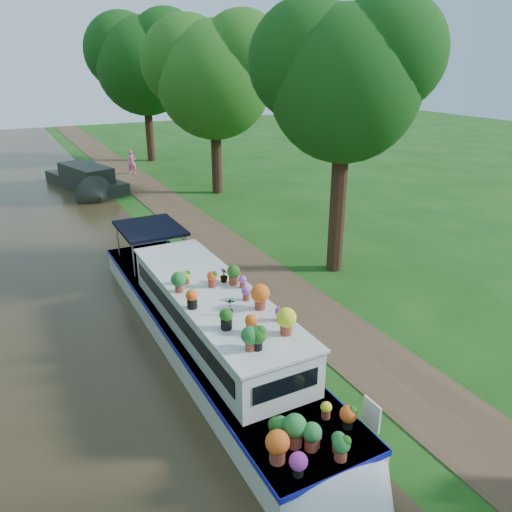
# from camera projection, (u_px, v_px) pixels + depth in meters

# --- Properties ---
(ground) EXTENTS (100.00, 100.00, 0.00)m
(ground) POSITION_uv_depth(u_px,v_px,m) (286.00, 331.00, 13.81)
(ground) COLOR #154210
(ground) RESTS_ON ground
(canal_water) EXTENTS (10.00, 100.00, 0.02)m
(canal_water) POSITION_uv_depth(u_px,v_px,m) (57.00, 394.00, 11.21)
(canal_water) COLOR #2D2414
(canal_water) RESTS_ON ground
(towpath) EXTENTS (2.20, 100.00, 0.03)m
(towpath) POSITION_uv_depth(u_px,v_px,m) (321.00, 321.00, 14.32)
(towpath) COLOR #453120
(towpath) RESTS_ON ground
(plant_boat) EXTENTS (2.29, 13.52, 2.27)m
(plant_boat) POSITION_uv_depth(u_px,v_px,m) (214.00, 328.00, 12.30)
(plant_boat) COLOR silver
(plant_boat) RESTS_ON canal_water
(tree_near_overhang) EXTENTS (5.52, 5.28, 8.99)m
(tree_near_overhang) POSITION_uv_depth(u_px,v_px,m) (344.00, 73.00, 15.53)
(tree_near_overhang) COLOR black
(tree_near_overhang) RESTS_ON ground
(tree_near_mid) EXTENTS (6.90, 6.60, 9.40)m
(tree_near_mid) POSITION_uv_depth(u_px,v_px,m) (213.00, 71.00, 25.78)
(tree_near_mid) COLOR black
(tree_near_mid) RESTS_ON ground
(tree_near_far) EXTENTS (7.59, 7.26, 10.30)m
(tree_near_far) POSITION_uv_depth(u_px,v_px,m) (143.00, 58.00, 34.39)
(tree_near_far) COLOR black
(tree_near_far) RESTS_ON ground
(second_boat) EXTENTS (3.74, 7.69, 1.41)m
(second_boat) POSITION_uv_depth(u_px,v_px,m) (87.00, 180.00, 28.47)
(second_boat) COLOR black
(second_boat) RESTS_ON canal_water
(pedestrian_pink) EXTENTS (0.57, 0.39, 1.51)m
(pedestrian_pink) POSITION_uv_depth(u_px,v_px,m) (132.00, 162.00, 32.24)
(pedestrian_pink) COLOR #CA5373
(pedestrian_pink) RESTS_ON towpath
(verge_plant) EXTENTS (0.46, 0.42, 0.43)m
(verge_plant) POSITION_uv_depth(u_px,v_px,m) (289.00, 325.00, 13.68)
(verge_plant) COLOR #1D611F
(verge_plant) RESTS_ON ground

